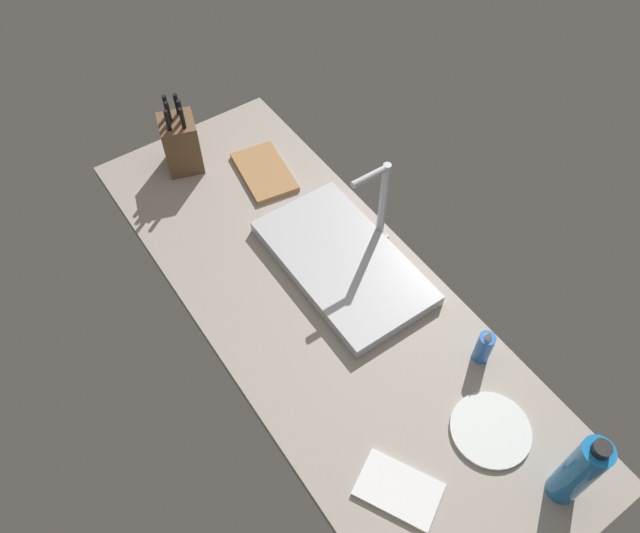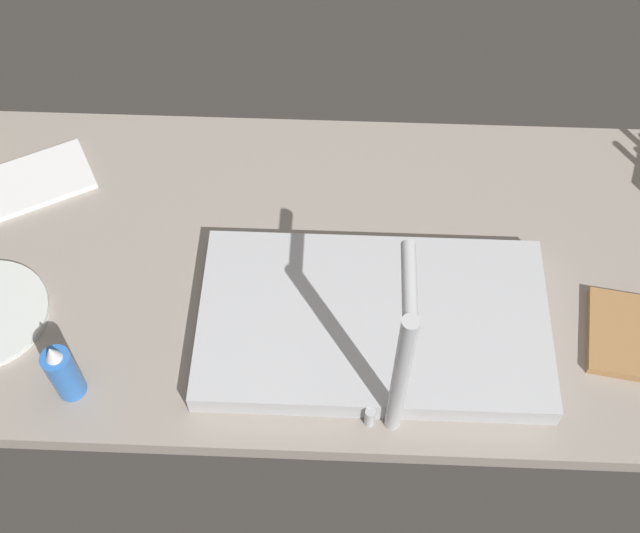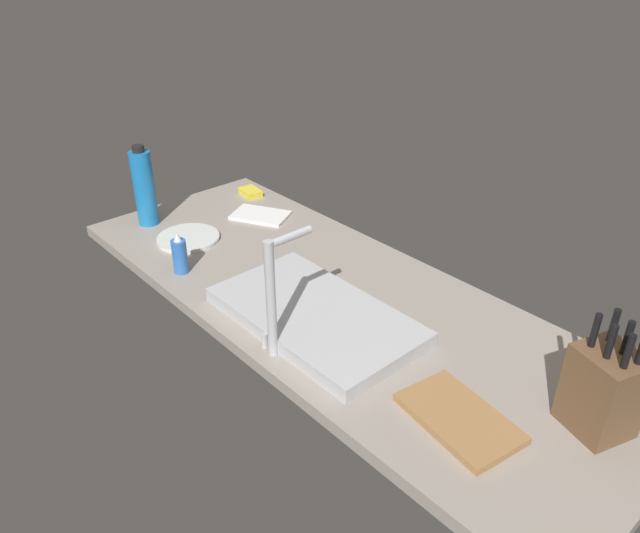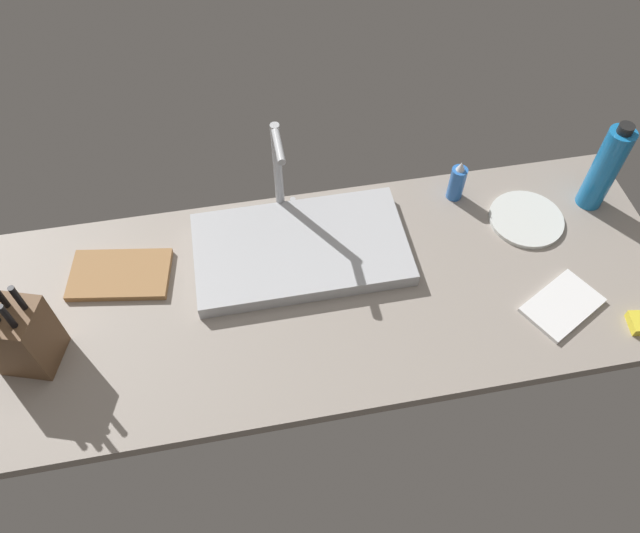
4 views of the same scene
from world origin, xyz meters
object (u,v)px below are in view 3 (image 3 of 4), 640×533
object	(u,v)px
knife_block	(604,390)
cutting_board	(459,418)
dinner_plate	(188,238)
dish_towel	(261,215)
sink_basin	(315,316)
soap_bottle	(180,255)
dish_sponge	(251,192)
water_bottle	(144,188)
faucet	(274,290)

from	to	relation	value
knife_block	cutting_board	size ratio (longest dim) A/B	1.04
dinner_plate	dish_towel	xyz separation A→B (cm)	(-1.74, -28.64, 0.00)
sink_basin	soap_bottle	xyz separation A→B (cm)	(46.82, 12.68, 3.75)
dinner_plate	dish_sponge	distance (cm)	41.06
water_bottle	dinner_plate	distance (cm)	24.19
knife_block	water_bottle	bearing A→B (deg)	26.40
faucet	soap_bottle	distance (cm)	51.22
faucet	dinner_plate	world-z (taller)	faucet
cutting_board	dish_towel	bearing A→B (deg)	-15.14
soap_bottle	dish_sponge	world-z (taller)	soap_bottle
cutting_board	soap_bottle	world-z (taller)	soap_bottle
dinner_plate	dish_towel	size ratio (longest dim) A/B	1.05
water_bottle	dish_sponge	world-z (taller)	water_bottle
cutting_board	water_bottle	world-z (taller)	water_bottle
knife_block	soap_bottle	size ratio (longest dim) A/B	1.99
cutting_board	faucet	bearing A→B (deg)	17.37
knife_block	dinner_plate	xyz separation A→B (cm)	(131.17, 19.05, -9.34)
dinner_plate	dish_sponge	world-z (taller)	dish_sponge
soap_bottle	dish_towel	bearing A→B (deg)	-69.63
cutting_board	water_bottle	size ratio (longest dim) A/B	0.91
sink_basin	cutting_board	bearing A→B (deg)	178.60
sink_basin	water_bottle	xyz separation A→B (cm)	(84.12, 3.63, 11.29)
dish_sponge	dinner_plate	bearing A→B (deg)	113.78
cutting_board	dinner_plate	world-z (taller)	cutting_board
faucet	dish_towel	bearing A→B (deg)	-33.92
knife_block	dinner_plate	distance (cm)	132.87
sink_basin	faucet	world-z (taller)	faucet
faucet	dish_sponge	world-z (taller)	faucet
knife_block	water_bottle	xyz separation A→B (cm)	(151.42, 22.58, 3.41)
sink_basin	dish_towel	size ratio (longest dim) A/B	2.87
water_bottle	dinner_plate	xyz separation A→B (cm)	(-20.25, -3.53, -12.75)
water_bottle	dinner_plate	world-z (taller)	water_bottle
sink_basin	soap_bottle	distance (cm)	48.65
dish_towel	dish_sponge	bearing A→B (deg)	-26.03
dinner_plate	soap_bottle	bearing A→B (deg)	143.57
soap_bottle	dish_towel	xyz separation A→B (cm)	(15.31, -41.22, -5.21)
dish_towel	cutting_board	bearing A→B (deg)	164.86
soap_bottle	dish_sponge	xyz separation A→B (cm)	(33.60, -50.15, -4.61)
sink_basin	dinner_plate	bearing A→B (deg)	0.09
cutting_board	soap_bottle	xyz separation A→B (cm)	(94.45, 11.52, 4.91)
sink_basin	cutting_board	world-z (taller)	sink_basin
cutting_board	water_bottle	bearing A→B (deg)	1.07
dish_towel	dish_sponge	world-z (taller)	dish_sponge
cutting_board	dish_sponge	world-z (taller)	dish_sponge
sink_basin	dish_sponge	bearing A→B (deg)	-24.98
cutting_board	knife_block	bearing A→B (deg)	-134.35
soap_bottle	dish_towel	distance (cm)	44.28
faucet	cutting_board	size ratio (longest dim) A/B	1.22
cutting_board	dish_towel	xyz separation A→B (cm)	(109.76, -29.70, -0.30)
soap_bottle	dinner_plate	size ratio (longest dim) A/B	0.65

